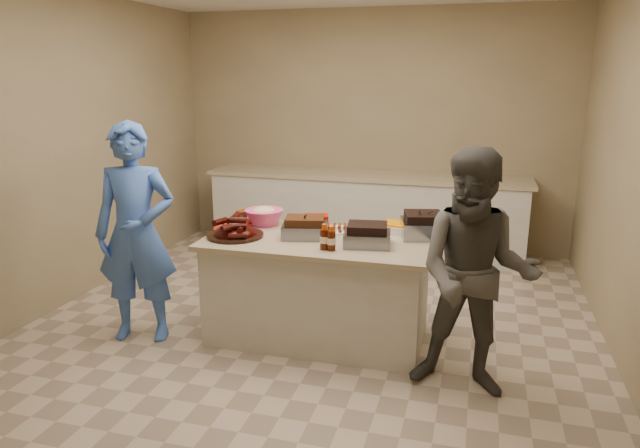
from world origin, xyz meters
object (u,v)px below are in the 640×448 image
(island, at_px, (318,336))
(rib_platter, at_px, (235,237))
(bbq_bottle_b, at_px, (331,250))
(plastic_cup, at_px, (243,221))
(guest_gray, at_px, (467,389))
(bbq_bottle_a, at_px, (324,249))
(roasting_pan, at_px, (422,237))
(mustard_bottle, at_px, (298,232))
(guest_blue, at_px, (145,335))
(coleslaw_bowl, at_px, (265,225))

(island, distance_m, rib_platter, 1.02)
(bbq_bottle_b, bearing_deg, rib_platter, 170.06)
(island, bearing_deg, plastic_cup, 156.19)
(island, distance_m, guest_gray, 1.24)
(island, xyz_separation_m, bbq_bottle_a, (0.12, -0.25, 0.80))
(roasting_pan, height_order, bbq_bottle_a, bbq_bottle_a)
(roasting_pan, height_order, guest_gray, roasting_pan)
(rib_platter, height_order, guest_gray, rib_platter)
(rib_platter, height_order, bbq_bottle_a, bbq_bottle_a)
(island, height_order, mustard_bottle, mustard_bottle)
(island, height_order, bbq_bottle_b, bbq_bottle_b)
(guest_blue, bearing_deg, bbq_bottle_a, -9.90)
(guest_blue, bearing_deg, island, 0.84)
(rib_platter, height_order, coleslaw_bowl, coleslaw_bowl)
(island, height_order, guest_gray, island)
(mustard_bottle, distance_m, plastic_cup, 0.58)
(mustard_bottle, height_order, guest_gray, mustard_bottle)
(coleslaw_bowl, bearing_deg, guest_blue, -141.28)
(coleslaw_bowl, xyz_separation_m, guest_gray, (1.68, -0.74, -0.80))
(roasting_pan, bearing_deg, coleslaw_bowl, 166.56)
(bbq_bottle_a, height_order, plastic_cup, bbq_bottle_a)
(island, bearing_deg, rib_platter, -169.42)
(island, distance_m, bbq_bottle_b, 0.85)
(rib_platter, bearing_deg, guest_blue, -161.01)
(plastic_cup, bearing_deg, bbq_bottle_a, -33.45)
(rib_platter, relative_size, mustard_bottle, 3.33)
(mustard_bottle, height_order, guest_blue, mustard_bottle)
(coleslaw_bowl, bearing_deg, plastic_cup, 165.25)
(roasting_pan, height_order, bbq_bottle_b, bbq_bottle_b)
(roasting_pan, xyz_separation_m, guest_gray, (0.40, -0.74, -0.80))
(roasting_pan, relative_size, mustard_bottle, 2.46)
(plastic_cup, xyz_separation_m, guest_gray, (1.90, -0.80, -0.80))
(guest_blue, bearing_deg, bbq_bottle_b, -10.53)
(plastic_cup, relative_size, guest_gray, 0.07)
(island, relative_size, coleslaw_bowl, 5.35)
(bbq_bottle_b, relative_size, guest_gray, 0.11)
(guest_blue, height_order, guest_gray, guest_gray)
(rib_platter, height_order, mustard_bottle, rib_platter)
(coleslaw_bowl, bearing_deg, roasting_pan, -0.19)
(mustard_bottle, bearing_deg, rib_platter, -149.14)
(rib_platter, relative_size, guest_gray, 0.27)
(coleslaw_bowl, relative_size, bbq_bottle_b, 1.81)
(coleslaw_bowl, bearing_deg, mustard_bottle, -22.89)
(coleslaw_bowl, distance_m, guest_blue, 1.28)
(island, relative_size, plastic_cup, 15.98)
(roasting_pan, bearing_deg, mustard_bottle, 174.84)
(mustard_bottle, bearing_deg, bbq_bottle_a, -49.67)
(roasting_pan, bearing_deg, rib_platter, -177.56)
(bbq_bottle_a, bearing_deg, roasting_pan, 38.97)
(island, relative_size, bbq_bottle_a, 9.19)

